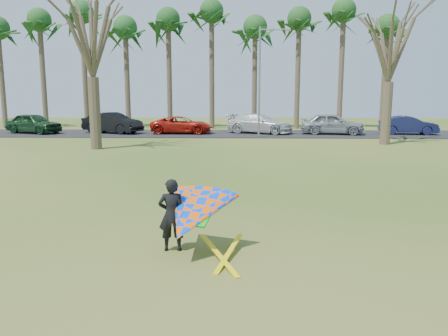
{
  "coord_description": "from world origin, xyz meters",
  "views": [
    {
      "loc": [
        0.37,
        -10.6,
        3.25
      ],
      "look_at": [
        0.0,
        2.0,
        1.1
      ],
      "focal_mm": 35.0,
      "sensor_mm": 36.0,
      "label": 1
    }
  ],
  "objects_px": {
    "car_4": "(332,124)",
    "car_2": "(182,125)",
    "bare_tree_left": "(91,29)",
    "streetlight": "(262,77)",
    "kite_flyer": "(190,215)",
    "car_1": "(112,123)",
    "bare_tree_right": "(391,40)",
    "car_5": "(408,125)",
    "car_3": "(260,124)",
    "car_0": "(33,123)"
  },
  "relations": [
    {
      "from": "streetlight",
      "to": "car_5",
      "type": "height_order",
      "value": "streetlight"
    },
    {
      "from": "streetlight",
      "to": "car_1",
      "type": "relative_size",
      "value": 1.57
    },
    {
      "from": "car_0",
      "to": "car_4",
      "type": "xyz_separation_m",
      "value": [
        24.22,
        -0.12,
        0.02
      ]
    },
    {
      "from": "car_1",
      "to": "car_3",
      "type": "relative_size",
      "value": 0.94
    },
    {
      "from": "bare_tree_right",
      "to": "streetlight",
      "type": "height_order",
      "value": "bare_tree_right"
    },
    {
      "from": "bare_tree_left",
      "to": "car_0",
      "type": "distance_m",
      "value": 14.04
    },
    {
      "from": "car_4",
      "to": "car_5",
      "type": "height_order",
      "value": "car_4"
    },
    {
      "from": "car_4",
      "to": "car_5",
      "type": "bearing_deg",
      "value": -78.55
    },
    {
      "from": "bare_tree_right",
      "to": "car_0",
      "type": "height_order",
      "value": "bare_tree_right"
    },
    {
      "from": "car_3",
      "to": "car_0",
      "type": "bearing_deg",
      "value": 115.48
    },
    {
      "from": "bare_tree_left",
      "to": "car_3",
      "type": "xyz_separation_m",
      "value": [
        10.22,
        10.2,
        -6.07
      ]
    },
    {
      "from": "bare_tree_left",
      "to": "car_1",
      "type": "height_order",
      "value": "bare_tree_left"
    },
    {
      "from": "car_4",
      "to": "car_5",
      "type": "distance_m",
      "value": 6.02
    },
    {
      "from": "bare_tree_right",
      "to": "car_2",
      "type": "bearing_deg",
      "value": 154.42
    },
    {
      "from": "bare_tree_left",
      "to": "bare_tree_right",
      "type": "distance_m",
      "value": 18.25
    },
    {
      "from": "streetlight",
      "to": "car_4",
      "type": "relative_size",
      "value": 1.63
    },
    {
      "from": "car_5",
      "to": "kite_flyer",
      "type": "distance_m",
      "value": 30.4
    },
    {
      "from": "bare_tree_left",
      "to": "streetlight",
      "type": "xyz_separation_m",
      "value": [
        10.16,
        7.0,
        -2.45
      ]
    },
    {
      "from": "bare_tree_left",
      "to": "kite_flyer",
      "type": "distance_m",
      "value": 19.62
    },
    {
      "from": "car_2",
      "to": "car_5",
      "type": "relative_size",
      "value": 1.13
    },
    {
      "from": "kite_flyer",
      "to": "car_1",
      "type": "bearing_deg",
      "value": 108.94
    },
    {
      "from": "car_1",
      "to": "car_3",
      "type": "distance_m",
      "value": 12.07
    },
    {
      "from": "bare_tree_left",
      "to": "car_2",
      "type": "height_order",
      "value": "bare_tree_left"
    },
    {
      "from": "car_3",
      "to": "streetlight",
      "type": "bearing_deg",
      "value": -157.4
    },
    {
      "from": "bare_tree_right",
      "to": "car_2",
      "type": "height_order",
      "value": "bare_tree_right"
    },
    {
      "from": "car_1",
      "to": "bare_tree_left",
      "type": "bearing_deg",
      "value": -146.02
    },
    {
      "from": "streetlight",
      "to": "car_3",
      "type": "distance_m",
      "value": 4.83
    },
    {
      "from": "bare_tree_left",
      "to": "car_0",
      "type": "relative_size",
      "value": 2.03
    },
    {
      "from": "bare_tree_right",
      "to": "car_5",
      "type": "distance_m",
      "value": 9.63
    },
    {
      "from": "car_3",
      "to": "car_4",
      "type": "bearing_deg",
      "value": -73.1
    },
    {
      "from": "car_1",
      "to": "kite_flyer",
      "type": "distance_m",
      "value": 28.64
    },
    {
      "from": "car_3",
      "to": "kite_flyer",
      "type": "xyz_separation_m",
      "value": [
        -2.78,
        -27.3,
        -0.01
      ]
    },
    {
      "from": "car_4",
      "to": "car_2",
      "type": "bearing_deg",
      "value": 99.51
    },
    {
      "from": "car_1",
      "to": "car_3",
      "type": "height_order",
      "value": "car_1"
    },
    {
      "from": "bare_tree_right",
      "to": "car_1",
      "type": "relative_size",
      "value": 1.81
    },
    {
      "from": "car_0",
      "to": "car_5",
      "type": "distance_m",
      "value": 30.24
    },
    {
      "from": "car_5",
      "to": "kite_flyer",
      "type": "height_order",
      "value": "kite_flyer"
    },
    {
      "from": "bare_tree_left",
      "to": "streetlight",
      "type": "height_order",
      "value": "bare_tree_left"
    },
    {
      "from": "streetlight",
      "to": "car_1",
      "type": "bearing_deg",
      "value": 166.03
    },
    {
      "from": "streetlight",
      "to": "kite_flyer",
      "type": "xyz_separation_m",
      "value": [
        -2.72,
        -24.1,
        -3.62
      ]
    },
    {
      "from": "bare_tree_right",
      "to": "kite_flyer",
      "type": "relative_size",
      "value": 3.86
    },
    {
      "from": "car_2",
      "to": "car_3",
      "type": "relative_size",
      "value": 0.92
    },
    {
      "from": "car_2",
      "to": "car_1",
      "type": "bearing_deg",
      "value": 88.72
    },
    {
      "from": "car_0",
      "to": "car_5",
      "type": "xyz_separation_m",
      "value": [
        30.24,
        -0.04,
        -0.09
      ]
    },
    {
      "from": "car_0",
      "to": "car_4",
      "type": "height_order",
      "value": "car_4"
    },
    {
      "from": "car_0",
      "to": "car_1",
      "type": "height_order",
      "value": "car_1"
    },
    {
      "from": "bare_tree_left",
      "to": "car_3",
      "type": "relative_size",
      "value": 1.79
    },
    {
      "from": "car_0",
      "to": "car_2",
      "type": "xyz_separation_m",
      "value": [
        12.13,
        0.13,
        -0.12
      ]
    },
    {
      "from": "car_5",
      "to": "kite_flyer",
      "type": "xyz_separation_m",
      "value": [
        -14.55,
        -26.69,
        0.05
      ]
    },
    {
      "from": "car_2",
      "to": "kite_flyer",
      "type": "distance_m",
      "value": 27.1
    }
  ]
}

